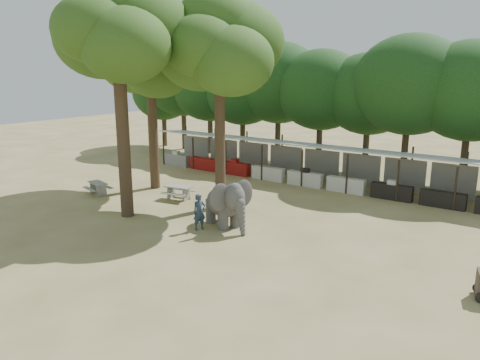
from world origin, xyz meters
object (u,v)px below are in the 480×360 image
Objects in this scene: yard_tree_back at (219,46)px; elephant at (227,203)px; picnic_table_far at (178,191)px; handler at (199,212)px; yard_tree_left at (150,55)px; yard_tree_center at (118,30)px; picnic_table_near at (98,187)px.

yard_tree_back is 3.63× the size of elephant.
yard_tree_back is 6.35× the size of picnic_table_far.
picnic_table_far is (-4.38, 3.35, -0.35)m from handler.
yard_tree_back is (6.00, -1.00, 0.34)m from yard_tree_left.
picnic_table_far is at bearing -23.03° from yard_tree_left.
picnic_table_far is at bearing -172.79° from yard_tree_back.
yard_tree_center reaches higher than yard_tree_left.
yard_tree_left is 11.51m from elephant.
yard_tree_back is at bearing -9.46° from yard_tree_left.
yard_tree_left is 11.54m from handler.
picnic_table_far is (-5.18, 2.28, -0.65)m from elephant.
picnic_table_near is (-4.53, 1.68, -8.73)m from yard_tree_center.
yard_tree_left is 6.16× the size of picnic_table_far.
elephant reaches higher than picnic_table_near.
yard_tree_center reaches higher than picnic_table_far.
picnic_table_near is (-9.90, 0.31, -0.69)m from elephant.
yard_tree_center is at bearing -102.37° from picnic_table_far.
yard_tree_center is at bearing -5.28° from picnic_table_near.
yard_tree_center is 1.06× the size of yard_tree_back.
elephant is at bearing -23.47° from yard_tree_left.
elephant is at bearing -33.15° from picnic_table_far.
handler reaches higher than picnic_table_far.
yard_tree_left is 5.92m from yard_tree_center.
yard_tree_center is 9.98m from picnic_table_near.
picnic_table_near is (-1.53, -3.32, -7.72)m from yard_tree_left.
yard_tree_back is (3.00, 4.00, -0.67)m from yard_tree_center.
picnic_table_far is at bearing 37.66° from picnic_table_near.
yard_tree_back is 11.28m from picnic_table_near.
yard_tree_left is at bearing 120.96° from yard_tree_center.
handler is (-0.80, -1.07, -0.30)m from elephant.
yard_tree_left is at bearing 82.95° from handler.
elephant is at bearing -11.74° from handler.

